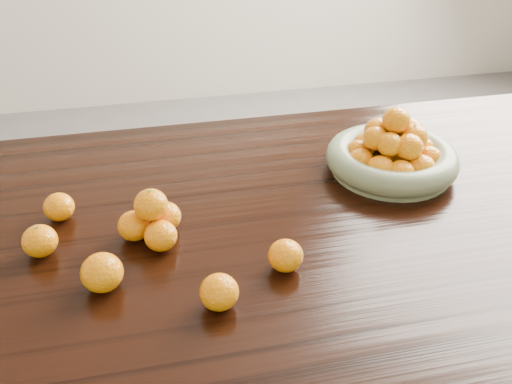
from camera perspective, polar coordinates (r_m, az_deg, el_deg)
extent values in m
cube|color=black|center=(1.19, -1.21, -3.72)|extent=(2.00, 1.00, 0.04)
cube|color=black|center=(2.07, 22.48, -1.91)|extent=(0.08, 0.08, 0.71)
cylinder|color=gray|center=(1.39, 13.29, 2.28)|extent=(0.28, 0.28, 0.01)
torus|color=gray|center=(1.37, 13.43, 3.33)|extent=(0.31, 0.31, 0.06)
ellipsoid|color=orange|center=(1.41, 16.04, 4.22)|extent=(0.07, 0.07, 0.06)
ellipsoid|color=orange|center=(1.44, 14.43, 4.77)|extent=(0.06, 0.06, 0.05)
ellipsoid|color=orange|center=(1.44, 12.32, 5.04)|extent=(0.06, 0.06, 0.05)
ellipsoid|color=orange|center=(1.41, 10.95, 4.76)|extent=(0.06, 0.06, 0.05)
ellipsoid|color=orange|center=(1.37, 10.14, 3.98)|extent=(0.06, 0.06, 0.06)
ellipsoid|color=orange|center=(1.33, 10.43, 3.02)|extent=(0.06, 0.06, 0.06)
ellipsoid|color=orange|center=(1.30, 12.33, 2.22)|extent=(0.07, 0.07, 0.06)
ellipsoid|color=orange|center=(1.30, 14.30, 1.84)|extent=(0.06, 0.06, 0.06)
ellipsoid|color=orange|center=(1.33, 16.16, 2.33)|extent=(0.06, 0.06, 0.06)
ellipsoid|color=orange|center=(1.38, 16.91, 3.25)|extent=(0.06, 0.06, 0.06)
ellipsoid|color=orange|center=(1.37, 13.72, 3.52)|extent=(0.06, 0.06, 0.06)
ellipsoid|color=orange|center=(1.38, 15.10, 5.89)|extent=(0.07, 0.07, 0.06)
ellipsoid|color=orange|center=(1.39, 13.37, 6.05)|extent=(0.06, 0.06, 0.06)
ellipsoid|color=orange|center=(1.36, 12.11, 5.97)|extent=(0.07, 0.07, 0.06)
ellipsoid|color=orange|center=(1.33, 11.83, 5.28)|extent=(0.06, 0.06, 0.05)
ellipsoid|color=orange|center=(1.31, 13.22, 4.66)|extent=(0.06, 0.06, 0.05)
ellipsoid|color=orange|center=(1.32, 15.06, 4.36)|extent=(0.06, 0.06, 0.06)
ellipsoid|color=orange|center=(1.35, 15.45, 5.29)|extent=(0.07, 0.07, 0.06)
ellipsoid|color=orange|center=(1.33, 13.84, 6.98)|extent=(0.06, 0.06, 0.06)
ellipsoid|color=orange|center=(1.10, -9.52, -4.34)|extent=(0.06, 0.06, 0.06)
ellipsoid|color=orange|center=(1.15, -9.06, -2.42)|extent=(0.06, 0.06, 0.06)
ellipsoid|color=orange|center=(1.14, -12.11, -3.33)|extent=(0.06, 0.06, 0.06)
ellipsoid|color=orange|center=(1.10, -10.47, -1.26)|extent=(0.07, 0.07, 0.06)
ellipsoid|color=orange|center=(1.14, -20.81, -4.60)|extent=(0.07, 0.07, 0.06)
ellipsoid|color=orange|center=(1.03, -15.15, -7.78)|extent=(0.07, 0.07, 0.07)
ellipsoid|color=orange|center=(1.04, 2.98, -6.37)|extent=(0.06, 0.06, 0.06)
ellipsoid|color=orange|center=(1.24, -19.10, -1.42)|extent=(0.06, 0.06, 0.06)
ellipsoid|color=orange|center=(0.96, -3.71, -9.96)|extent=(0.07, 0.07, 0.06)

